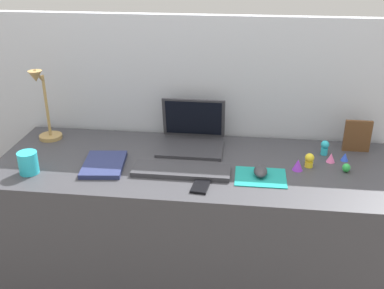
# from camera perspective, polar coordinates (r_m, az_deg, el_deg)

# --- Properties ---
(back_wall) EXTENTS (2.96, 0.05, 1.32)m
(back_wall) POSITION_cam_1_polar(r_m,az_deg,el_deg) (2.37, 1.45, -0.17)
(back_wall) COLOR #B2B7C1
(back_wall) RESTS_ON ground_plane
(desk) EXTENTS (1.76, 0.64, 0.74)m
(desk) POSITION_cam_1_polar(r_m,az_deg,el_deg) (2.20, 0.42, -11.00)
(desk) COLOR #38383D
(desk) RESTS_ON ground_plane
(laptop) EXTENTS (0.30, 0.25, 0.21)m
(laptop) POSITION_cam_1_polar(r_m,az_deg,el_deg) (2.16, -0.01, 1.24)
(laptop) COLOR #333338
(laptop) RESTS_ON desk
(keyboard) EXTENTS (0.41, 0.13, 0.02)m
(keyboard) POSITION_cam_1_polar(r_m,az_deg,el_deg) (1.93, -1.33, -3.26)
(keyboard) COLOR #333338
(keyboard) RESTS_ON desk
(mousepad) EXTENTS (0.21, 0.17, 0.00)m
(mousepad) POSITION_cam_1_polar(r_m,az_deg,el_deg) (1.91, 8.51, -4.03)
(mousepad) COLOR teal
(mousepad) RESTS_ON desk
(mouse) EXTENTS (0.06, 0.10, 0.03)m
(mouse) POSITION_cam_1_polar(r_m,az_deg,el_deg) (1.92, 8.51, -3.31)
(mouse) COLOR #333338
(mouse) RESTS_ON mousepad
(cell_phone) EXTENTS (0.08, 0.13, 0.01)m
(cell_phone) POSITION_cam_1_polar(r_m,az_deg,el_deg) (1.83, 1.15, -5.06)
(cell_phone) COLOR black
(cell_phone) RESTS_ON desk
(desk_lamp) EXTENTS (0.11, 0.16, 0.37)m
(desk_lamp) POSITION_cam_1_polar(r_m,az_deg,el_deg) (2.28, -17.93, 4.42)
(desk_lamp) COLOR #A5844C
(desk_lamp) RESTS_ON desk
(notebook_pad) EXTENTS (0.20, 0.26, 0.02)m
(notebook_pad) POSITION_cam_1_polar(r_m,az_deg,el_deg) (2.01, -10.89, -2.45)
(notebook_pad) COLOR navy
(notebook_pad) RESTS_ON desk
(picture_frame) EXTENTS (0.12, 0.02, 0.15)m
(picture_frame) POSITION_cam_1_polar(r_m,az_deg,el_deg) (2.23, 19.87, 1.00)
(picture_frame) COLOR brown
(picture_frame) RESTS_ON desk
(coffee_mug) EXTENTS (0.08, 0.08, 0.09)m
(coffee_mug) POSITION_cam_1_polar(r_m,az_deg,el_deg) (2.03, -19.70, -2.15)
(coffee_mug) COLOR #28B7CC
(coffee_mug) RESTS_ON desk
(toy_figurine_blue) EXTENTS (0.03, 0.03, 0.04)m
(toy_figurine_blue) POSITION_cam_1_polar(r_m,az_deg,el_deg) (2.14, 18.46, -1.46)
(toy_figurine_blue) COLOR blue
(toy_figurine_blue) RESTS_ON desk
(toy_figurine_purple) EXTENTS (0.04, 0.04, 0.05)m
(toy_figurine_purple) POSITION_cam_1_polar(r_m,az_deg,el_deg) (1.99, 13.02, -2.47)
(toy_figurine_purple) COLOR purple
(toy_figurine_purple) RESTS_ON desk
(toy_figurine_green) EXTENTS (0.03, 0.03, 0.04)m
(toy_figurine_green) POSITION_cam_1_polar(r_m,az_deg,el_deg) (2.04, 18.63, -2.76)
(toy_figurine_green) COLOR green
(toy_figurine_green) RESTS_ON desk
(toy_figurine_yellow) EXTENTS (0.04, 0.04, 0.06)m
(toy_figurine_yellow) POSITION_cam_1_polar(r_m,az_deg,el_deg) (2.03, 14.38, -1.87)
(toy_figurine_yellow) COLOR yellow
(toy_figurine_yellow) RESTS_ON desk
(toy_figurine_cyan) EXTENTS (0.04, 0.04, 0.07)m
(toy_figurine_cyan) POSITION_cam_1_polar(r_m,az_deg,el_deg) (2.16, 16.18, -0.31)
(toy_figurine_cyan) COLOR #28B7CC
(toy_figurine_cyan) RESTS_ON desk
(toy_figurine_pink) EXTENTS (0.04, 0.04, 0.04)m
(toy_figurine_pink) POSITION_cam_1_polar(r_m,az_deg,el_deg) (2.10, 16.88, -1.57)
(toy_figurine_pink) COLOR pink
(toy_figurine_pink) RESTS_ON desk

